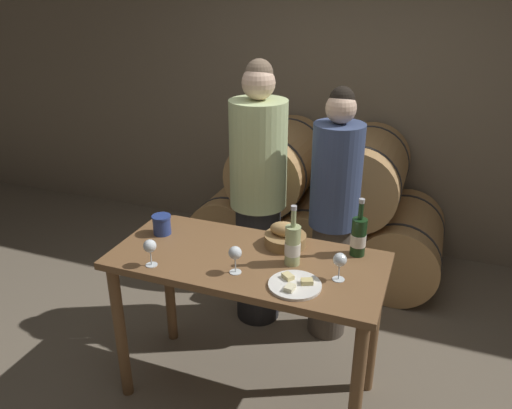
# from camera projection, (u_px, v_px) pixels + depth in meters

# --- Properties ---
(ground_plane) EXTENTS (10.00, 10.00, 0.00)m
(ground_plane) POSITION_uv_depth(u_px,v_px,m) (248.00, 389.00, 2.97)
(ground_plane) COLOR #726654
(stone_wall_back) EXTENTS (10.00, 0.12, 3.20)m
(stone_wall_back) POSITION_uv_depth(u_px,v_px,m) (342.00, 64.00, 4.17)
(stone_wall_back) COLOR #7F705B
(stone_wall_back) RESTS_ON ground_plane
(barrel_stack) EXTENTS (2.02, 0.90, 1.18)m
(barrel_stack) POSITION_uv_depth(u_px,v_px,m) (318.00, 207.00, 4.12)
(barrel_stack) COLOR tan
(barrel_stack) RESTS_ON ground_plane
(tasting_table) EXTENTS (1.44, 0.66, 0.90)m
(tasting_table) POSITION_uv_depth(u_px,v_px,m) (247.00, 281.00, 2.66)
(tasting_table) COLOR brown
(tasting_table) RESTS_ON ground_plane
(person_left) EXTENTS (0.37, 0.37, 1.81)m
(person_left) POSITION_uv_depth(u_px,v_px,m) (258.00, 198.00, 3.28)
(person_left) COLOR #232326
(person_left) RESTS_ON ground_plane
(person_right) EXTENTS (0.31, 0.31, 1.68)m
(person_right) POSITION_uv_depth(u_px,v_px,m) (333.00, 218.00, 3.14)
(person_right) COLOR #4C4238
(person_right) RESTS_ON ground_plane
(wine_bottle_red) EXTENTS (0.08, 0.08, 0.32)m
(wine_bottle_red) POSITION_uv_depth(u_px,v_px,m) (359.00, 236.00, 2.60)
(wine_bottle_red) COLOR #193819
(wine_bottle_red) RESTS_ON tasting_table
(wine_bottle_white) EXTENTS (0.08, 0.08, 0.32)m
(wine_bottle_white) POSITION_uv_depth(u_px,v_px,m) (293.00, 245.00, 2.51)
(wine_bottle_white) COLOR #ADBC7F
(wine_bottle_white) RESTS_ON tasting_table
(blue_crock) EXTENTS (0.11, 0.11, 0.11)m
(blue_crock) POSITION_uv_depth(u_px,v_px,m) (162.00, 224.00, 2.84)
(blue_crock) COLOR navy
(blue_crock) RESTS_ON tasting_table
(bread_basket) EXTENTS (0.23, 0.23, 0.14)m
(bread_basket) POSITION_uv_depth(u_px,v_px,m) (285.00, 237.00, 2.71)
(bread_basket) COLOR olive
(bread_basket) RESTS_ON tasting_table
(cheese_plate) EXTENTS (0.25, 0.25, 0.04)m
(cheese_plate) POSITION_uv_depth(u_px,v_px,m) (295.00, 285.00, 2.36)
(cheese_plate) COLOR white
(cheese_plate) RESTS_ON tasting_table
(wine_glass_far_left) EXTENTS (0.07, 0.07, 0.14)m
(wine_glass_far_left) POSITION_uv_depth(u_px,v_px,m) (150.00, 247.00, 2.49)
(wine_glass_far_left) COLOR white
(wine_glass_far_left) RESTS_ON tasting_table
(wine_glass_left) EXTENTS (0.07, 0.07, 0.14)m
(wine_glass_left) POSITION_uv_depth(u_px,v_px,m) (234.00, 254.00, 2.43)
(wine_glass_left) COLOR white
(wine_glass_left) RESTS_ON tasting_table
(wine_glass_center) EXTENTS (0.07, 0.07, 0.14)m
(wine_glass_center) POSITION_uv_depth(u_px,v_px,m) (340.00, 261.00, 2.37)
(wine_glass_center) COLOR white
(wine_glass_center) RESTS_ON tasting_table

